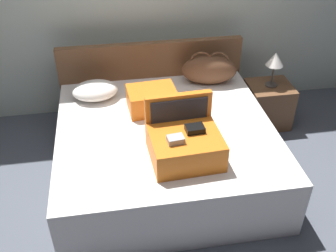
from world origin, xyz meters
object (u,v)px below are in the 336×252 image
(hard_case_large, at_px, (184,142))
(hard_case_medium, at_px, (152,99))
(duffel_bag, at_px, (209,70))
(table_lamp, at_px, (275,61))
(pillow_near_headboard, at_px, (95,90))
(nightstand, at_px, (268,104))
(bed, at_px, (166,151))

(hard_case_large, bearing_deg, hard_case_medium, 99.56)
(hard_case_medium, xyz_separation_m, duffel_bag, (0.61, 0.38, 0.05))
(table_lamp, bearing_deg, hard_case_medium, -165.38)
(pillow_near_headboard, bearing_deg, hard_case_medium, -29.33)
(duffel_bag, bearing_deg, pillow_near_headboard, -174.70)
(hard_case_medium, distance_m, duffel_bag, 0.73)
(pillow_near_headboard, xyz_separation_m, nightstand, (1.76, 0.05, -0.37))
(hard_case_large, distance_m, duffel_bag, 1.17)
(bed, xyz_separation_m, hard_case_large, (0.08, -0.40, 0.39))
(hard_case_medium, bearing_deg, bed, -79.60)
(nightstand, height_order, table_lamp, table_lamp)
(hard_case_medium, xyz_separation_m, pillow_near_headboard, (-0.50, 0.28, -0.02))
(hard_case_large, xyz_separation_m, table_lamp, (1.11, 1.02, 0.08))
(bed, xyz_separation_m, hard_case_medium, (-0.08, 0.29, 0.36))
(hard_case_medium, height_order, table_lamp, table_lamp)
(duffel_bag, distance_m, pillow_near_headboard, 1.12)
(duffel_bag, bearing_deg, nightstand, -4.59)
(nightstand, distance_m, table_lamp, 0.51)
(hard_case_medium, xyz_separation_m, table_lamp, (1.26, 0.33, 0.12))
(duffel_bag, bearing_deg, hard_case_medium, -148.19)
(bed, height_order, pillow_near_headboard, pillow_near_headboard)
(table_lamp, bearing_deg, pillow_near_headboard, -178.34)
(duffel_bag, distance_m, nightstand, 0.78)
(nightstand, bearing_deg, pillow_near_headboard, -178.34)
(bed, bearing_deg, pillow_near_headboard, 135.03)
(duffel_bag, xyz_separation_m, nightstand, (0.65, -0.05, -0.44))
(bed, distance_m, hard_case_medium, 0.47)
(hard_case_medium, bearing_deg, nightstand, 10.52)
(hard_case_medium, relative_size, pillow_near_headboard, 1.05)
(hard_case_large, bearing_deg, table_lamp, 39.65)
(bed, bearing_deg, table_lamp, 27.64)
(pillow_near_headboard, distance_m, table_lamp, 1.76)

